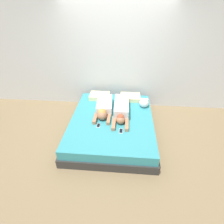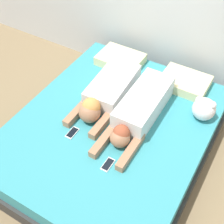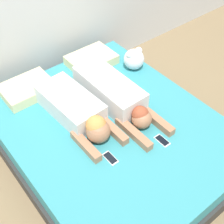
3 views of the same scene
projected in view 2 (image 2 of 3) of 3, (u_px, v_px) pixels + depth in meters
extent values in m
plane|color=#7F6B4C|center=(112.00, 147.00, 3.19)|extent=(12.00, 12.00, 0.00)
cube|color=#2D2D2D|center=(112.00, 142.00, 3.13)|extent=(1.77, 2.17, 0.18)
cube|color=teal|center=(112.00, 130.00, 2.99)|extent=(1.71, 2.11, 0.19)
cube|color=beige|center=(120.00, 59.00, 3.52)|extent=(0.49, 0.37, 0.10)
cube|color=beige|center=(185.00, 82.00, 3.25)|extent=(0.49, 0.37, 0.10)
cube|color=silver|center=(113.00, 86.00, 3.13)|extent=(0.37, 0.68, 0.20)
sphere|color=#A37051|center=(90.00, 112.00, 2.88)|extent=(0.21, 0.21, 0.21)
sphere|color=#D18C47|center=(91.00, 107.00, 2.86)|extent=(0.18, 0.18, 0.18)
cube|color=#A37051|center=(77.00, 113.00, 2.97)|extent=(0.07, 0.36, 0.07)
cube|color=#A37051|center=(102.00, 124.00, 2.87)|extent=(0.07, 0.36, 0.07)
cube|color=silver|center=(144.00, 103.00, 2.94)|extent=(0.31, 0.76, 0.23)
sphere|color=#A37051|center=(120.00, 138.00, 2.69)|extent=(0.18, 0.18, 0.18)
sphere|color=#99472D|center=(121.00, 133.00, 2.67)|extent=(0.15, 0.15, 0.15)
cube|color=#A37051|center=(105.00, 139.00, 2.74)|extent=(0.07, 0.42, 0.07)
cube|color=#A37051|center=(131.00, 151.00, 2.65)|extent=(0.07, 0.42, 0.07)
cube|color=silver|center=(72.00, 133.00, 2.83)|extent=(0.07, 0.14, 0.01)
cube|color=black|center=(72.00, 132.00, 2.83)|extent=(0.06, 0.12, 0.00)
cube|color=silver|center=(108.00, 165.00, 2.60)|extent=(0.07, 0.14, 0.01)
cube|color=black|center=(108.00, 164.00, 2.59)|extent=(0.06, 0.12, 0.00)
sphere|color=white|center=(204.00, 109.00, 2.90)|extent=(0.22, 0.22, 0.22)
sphere|color=white|center=(199.00, 100.00, 2.86)|extent=(0.08, 0.08, 0.08)
sphere|color=white|center=(212.00, 105.00, 2.82)|extent=(0.08, 0.08, 0.08)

